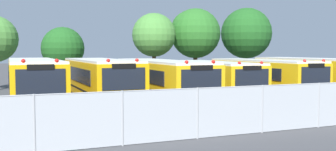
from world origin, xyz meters
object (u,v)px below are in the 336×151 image
(school_bus_2, at_px, (160,79))
(school_bus_4, at_px, (262,76))
(tree_2, at_px, (154,36))
(tree_4, at_px, (245,33))
(school_bus_1, at_px, (100,80))
(school_bus_5, at_px, (308,74))
(school_bus_0, at_px, (34,81))
(tree_1, at_px, (64,49))
(school_bus_3, at_px, (213,78))
(tree_3, at_px, (194,32))

(school_bus_2, relative_size, school_bus_4, 1.14)
(tree_2, height_order, tree_4, tree_4)
(school_bus_1, distance_m, school_bus_5, 14.96)
(school_bus_0, bearing_deg, tree_1, -106.01)
(school_bus_2, xyz_separation_m, tree_2, (2.90, 9.23, 2.98))
(school_bus_3, distance_m, school_bus_5, 7.54)
(school_bus_4, xyz_separation_m, tree_1, (-11.94, 10.61, 1.89))
(tree_3, height_order, tree_4, tree_4)
(tree_4, bearing_deg, school_bus_5, -98.58)
(tree_1, relative_size, tree_3, 0.73)
(school_bus_1, xyz_separation_m, school_bus_2, (3.59, -0.41, -0.04))
(school_bus_4, relative_size, tree_1, 2.03)
(school_bus_5, bearing_deg, tree_3, -66.56)
(school_bus_1, height_order, school_bus_5, school_bus_1)
(school_bus_2, relative_size, tree_1, 2.31)
(school_bus_0, xyz_separation_m, school_bus_1, (3.67, 0.02, -0.02))
(tree_4, bearing_deg, school_bus_0, -153.15)
(school_bus_5, bearing_deg, school_bus_0, -1.84)
(school_bus_4, relative_size, tree_3, 1.48)
(school_bus_1, xyz_separation_m, tree_4, (16.56, 10.22, 3.43))
(tree_3, bearing_deg, tree_2, -171.56)
(tree_1, xyz_separation_m, tree_4, (17.35, -0.16, 1.60))
(school_bus_2, distance_m, tree_3, 12.52)
(school_bus_3, bearing_deg, tree_3, -106.85)
(school_bus_0, distance_m, tree_2, 13.78)
(school_bus_3, height_order, tree_2, tree_2)
(school_bus_0, xyz_separation_m, school_bus_3, (11.09, -0.06, -0.12))
(school_bus_0, xyz_separation_m, tree_3, (14.23, 9.44, 3.32))
(tree_2, bearing_deg, school_bus_4, -62.72)
(school_bus_4, bearing_deg, school_bus_5, 176.75)
(tree_1, relative_size, tree_4, 0.69)
(school_bus_5, distance_m, tree_2, 12.88)
(tree_4, bearing_deg, school_bus_4, -117.34)
(school_bus_4, xyz_separation_m, tree_4, (5.40, 10.45, 3.49))
(school_bus_1, distance_m, tree_3, 14.55)
(school_bus_5, bearing_deg, tree_4, -99.14)
(school_bus_4, bearing_deg, tree_2, -62.95)
(school_bus_1, xyz_separation_m, school_bus_4, (11.16, -0.23, -0.06))
(tree_2, bearing_deg, tree_3, 8.44)
(school_bus_0, relative_size, school_bus_2, 0.93)
(school_bus_1, height_order, school_bus_2, school_bus_1)
(school_bus_1, xyz_separation_m, tree_2, (6.49, 8.82, 2.94))
(school_bus_2, distance_m, school_bus_5, 11.36)
(school_bus_5, relative_size, tree_2, 1.56)
(tree_2, bearing_deg, school_bus_1, -126.34)
(tree_1, bearing_deg, school_bus_1, -85.67)
(school_bus_4, bearing_deg, school_bus_2, 1.15)
(school_bus_1, bearing_deg, tree_1, -87.02)
(school_bus_5, xyz_separation_m, tree_1, (-15.74, 10.81, 1.85))
(school_bus_0, distance_m, school_bus_1, 3.67)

